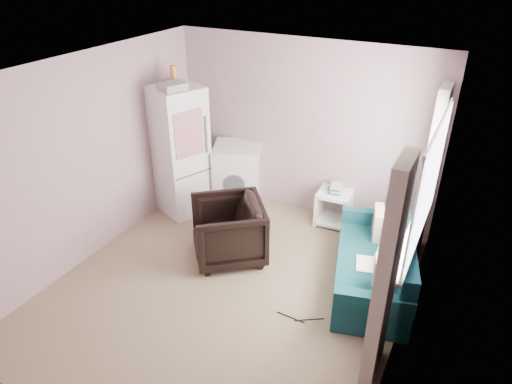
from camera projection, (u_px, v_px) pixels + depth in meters
room at (227, 194)px, 4.72m from camera, size 3.84×4.24×2.54m
armchair at (228, 228)px, 5.66m from camera, size 1.14×1.15×0.87m
fridge at (180, 150)px, 6.48m from camera, size 0.83×0.83×2.12m
washing_machine at (237, 173)px, 6.87m from camera, size 0.87×0.87×0.94m
side_table at (334, 205)px, 6.43m from camera, size 0.49×0.49×0.63m
sofa at (376, 267)px, 5.21m from camera, size 1.20×1.88×0.77m
window_dressing at (412, 216)px, 4.62m from camera, size 0.17×2.62×2.18m
floor_cables at (300, 318)px, 4.88m from camera, size 0.49×0.19×0.01m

